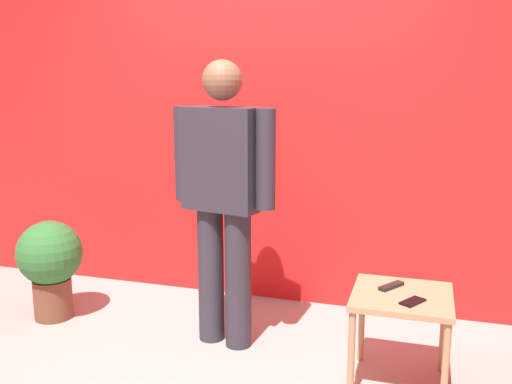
# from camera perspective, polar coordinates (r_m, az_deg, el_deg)

# --- Properties ---
(back_wall_red) EXTENTS (6.32, 0.12, 2.85)m
(back_wall_red) POSITION_cam_1_polar(r_m,az_deg,el_deg) (4.11, 0.89, 8.48)
(back_wall_red) COLOR red
(back_wall_red) RESTS_ON ground_plane
(standing_person) EXTENTS (0.69, 0.32, 1.74)m
(standing_person) POSITION_cam_1_polar(r_m,az_deg,el_deg) (3.37, -3.32, 0.19)
(standing_person) COLOR #2D2D38
(standing_person) RESTS_ON ground_plane
(side_table) EXTENTS (0.51, 0.51, 0.52)m
(side_table) POSITION_cam_1_polar(r_m,az_deg,el_deg) (3.11, 14.55, -11.34)
(side_table) COLOR tan
(side_table) RESTS_ON ground_plane
(cell_phone) EXTENTS (0.13, 0.16, 0.01)m
(cell_phone) POSITION_cam_1_polar(r_m,az_deg,el_deg) (2.98, 15.61, -10.67)
(cell_phone) COLOR black
(cell_phone) RESTS_ON side_table
(tv_remote) EXTENTS (0.13, 0.17, 0.02)m
(tv_remote) POSITION_cam_1_polar(r_m,az_deg,el_deg) (3.15, 13.57, -9.27)
(tv_remote) COLOR black
(tv_remote) RESTS_ON side_table
(potted_plant) EXTENTS (0.44, 0.44, 0.69)m
(potted_plant) POSITION_cam_1_polar(r_m,az_deg,el_deg) (4.12, -20.16, -6.62)
(potted_plant) COLOR brown
(potted_plant) RESTS_ON ground_plane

